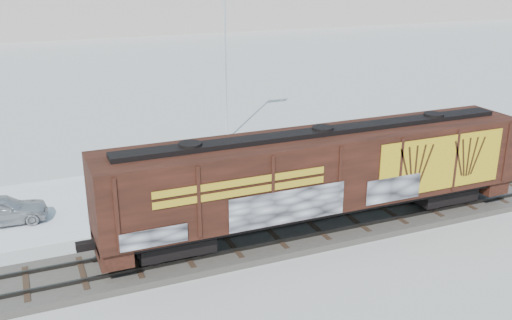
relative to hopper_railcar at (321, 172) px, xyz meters
name	(u,v)px	position (x,y,z in m)	size (l,w,h in m)	color
ground	(274,241)	(-2.20, 0.01, -2.87)	(500.00, 500.00, 0.00)	white
rail_track	(274,238)	(-2.20, 0.01, -2.73)	(50.00, 3.40, 0.43)	#59544C
parking_strip	(217,183)	(-2.20, 7.51, -2.86)	(40.00, 8.00, 0.03)	white
hopper_railcar	(321,172)	(0.00, 0.00, 0.00)	(19.26, 3.06, 4.36)	black
flagpole	(227,76)	(1.25, 14.92, 1.46)	(2.30, 0.90, 11.70)	silver
car_silver	(0,210)	(-12.99, 6.45, -2.15)	(1.62, 4.04, 1.38)	#B0B3B8
car_white	(305,165)	(2.65, 6.39, -2.14)	(1.50, 4.29, 1.41)	silver
car_dark	(326,152)	(4.86, 7.90, -2.14)	(1.98, 4.87, 1.41)	black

